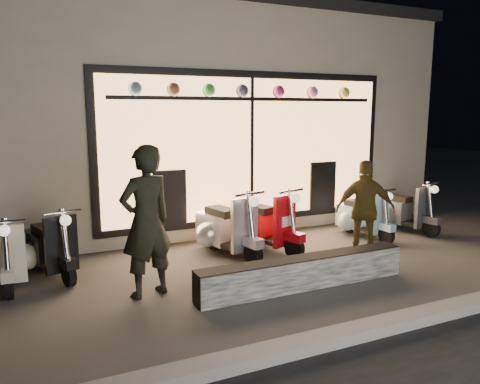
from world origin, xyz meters
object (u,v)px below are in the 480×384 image
object	(u,v)px
scooter_silver	(224,228)
scooter_red	(260,224)
woman	(365,210)
man	(146,222)
graffiti_barrier	(303,273)

from	to	relation	value
scooter_silver	scooter_red	xyz separation A→B (m)	(0.63, -0.01, -0.00)
scooter_red	woman	bearing A→B (deg)	-60.67
scooter_red	man	size ratio (longest dim) A/B	0.77
graffiti_barrier	woman	xyz separation A→B (m)	(1.51, 0.67, 0.54)
woman	scooter_red	bearing A→B (deg)	-11.61
scooter_silver	man	distance (m)	1.97
man	scooter_silver	bearing A→B (deg)	-158.00
graffiti_barrier	scooter_red	bearing A→B (deg)	80.49
scooter_red	scooter_silver	bearing A→B (deg)	160.09
scooter_red	woman	xyz separation A→B (m)	(1.21, -1.09, 0.34)
woman	scooter_silver	bearing A→B (deg)	-0.62
graffiti_barrier	woman	bearing A→B (deg)	24.12
graffiti_barrier	man	bearing A→B (deg)	162.12
graffiti_barrier	scooter_red	xyz separation A→B (m)	(0.30, 1.76, 0.20)
scooter_red	man	bearing A→B (deg)	-169.62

